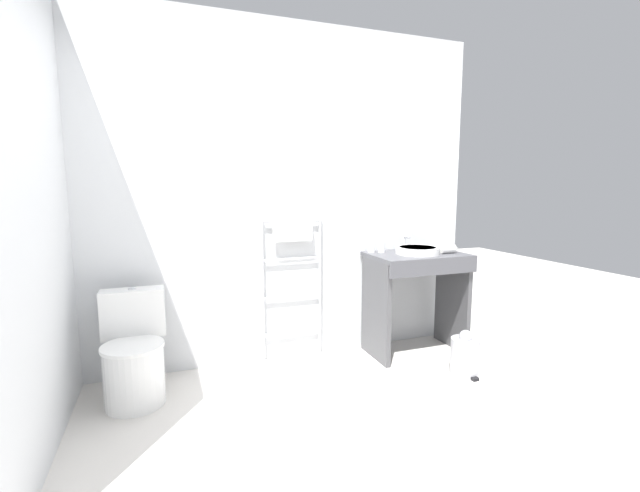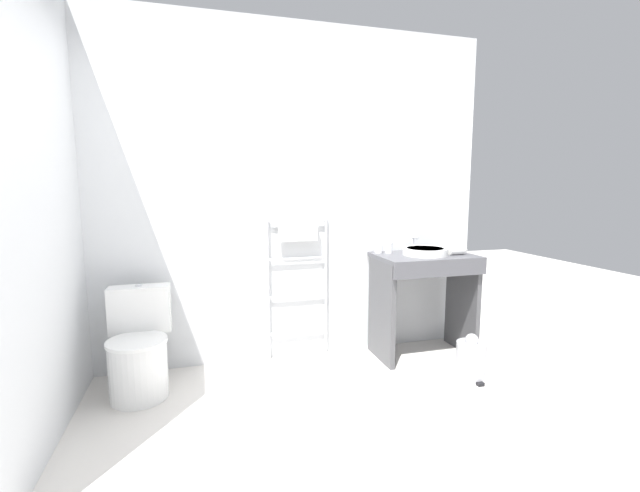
{
  "view_description": "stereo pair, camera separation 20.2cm",
  "coord_description": "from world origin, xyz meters",
  "views": [
    {
      "loc": [
        -0.94,
        -2.02,
        1.43
      ],
      "look_at": [
        0.04,
        0.63,
        1.03
      ],
      "focal_mm": 24.0,
      "sensor_mm": 36.0,
      "label": 1
    },
    {
      "loc": [
        -0.74,
        -2.08,
        1.43
      ],
      "look_at": [
        0.04,
        0.63,
        1.03
      ],
      "focal_mm": 24.0,
      "sensor_mm": 36.0,
      "label": 2
    }
  ],
  "objects": [
    {
      "name": "towel_radiator",
      "position": [
        0.03,
        1.27,
        0.84
      ],
      "size": [
        0.51,
        0.06,
        1.2
      ],
      "color": "silver",
      "rests_on": "ground_plane"
    },
    {
      "name": "cup_near_edge",
      "position": [
        0.8,
        1.19,
        0.91
      ],
      "size": [
        0.06,
        0.06,
        0.09
      ],
      "color": "white",
      "rests_on": "vanity_counter"
    },
    {
      "name": "vanity_counter",
      "position": [
        1.06,
        1.03,
        0.57
      ],
      "size": [
        0.8,
        0.54,
        0.86
      ],
      "color": "#4C4C51",
      "rests_on": "ground_plane"
    },
    {
      "name": "trash_bin",
      "position": [
        1.17,
        0.52,
        0.15
      ],
      "size": [
        0.22,
        0.25,
        0.35
      ],
      "color": "#B7B7BC",
      "rests_on": "ground_plane"
    },
    {
      "name": "wall_side",
      "position": [
        -1.6,
        0.66,
        1.35
      ],
      "size": [
        0.12,
        1.97,
        2.7
      ],
      "primitive_type": "cube",
      "color": "silver",
      "rests_on": "ground_plane"
    },
    {
      "name": "sink_basin",
      "position": [
        1.05,
        1.02,
        0.89
      ],
      "size": [
        0.37,
        0.37,
        0.06
      ],
      "color": "white",
      "rests_on": "vanity_counter"
    },
    {
      "name": "cup_near_wall",
      "position": [
        0.73,
        1.23,
        0.91
      ],
      "size": [
        0.06,
        0.06,
        0.1
      ],
      "color": "white",
      "rests_on": "vanity_counter"
    },
    {
      "name": "wall_back",
      "position": [
        0.0,
        1.38,
        1.35
      ],
      "size": [
        3.32,
        0.12,
        2.7
      ],
      "primitive_type": "cube",
      "color": "silver",
      "rests_on": "ground_plane"
    },
    {
      "name": "faucet",
      "position": [
        1.05,
        1.22,
        0.95
      ],
      "size": [
        0.02,
        0.1,
        0.14
      ],
      "color": "silver",
      "rests_on": "vanity_counter"
    },
    {
      "name": "toilet",
      "position": [
        -1.16,
        0.95,
        0.3
      ],
      "size": [
        0.41,
        0.52,
        0.73
      ],
      "color": "white",
      "rests_on": "ground_plane"
    },
    {
      "name": "hair_dryer",
      "position": [
        1.32,
        0.98,
        0.9
      ],
      "size": [
        0.18,
        0.18,
        0.07
      ],
      "color": "white",
      "rests_on": "vanity_counter"
    },
    {
      "name": "ground_plane",
      "position": [
        0.0,
        0.0,
        0.0
      ],
      "size": [
        12.0,
        12.0,
        0.0
      ],
      "primitive_type": "plane",
      "color": "silver"
    }
  ]
}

